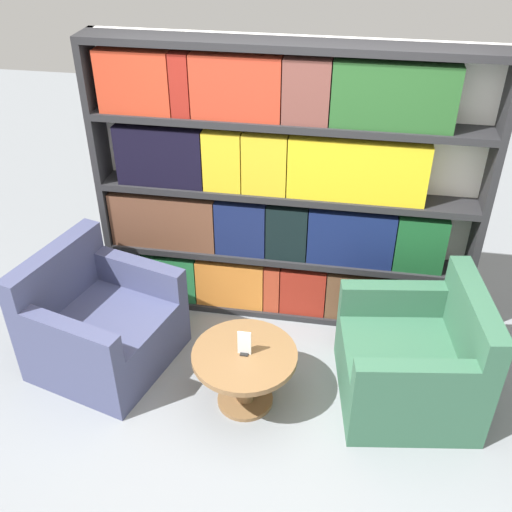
% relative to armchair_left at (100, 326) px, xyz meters
% --- Properties ---
extents(ground_plane, '(14.00, 14.00, 0.00)m').
position_rel_armchair_left_xyz_m(ground_plane, '(1.22, -0.45, -0.30)').
color(ground_plane, gray).
extents(bookshelf, '(2.80, 0.30, 2.16)m').
position_rel_armchair_left_xyz_m(bookshelf, '(1.17, 0.81, 0.77)').
color(bookshelf, silver).
rests_on(bookshelf, ground_plane).
extents(armchair_left, '(1.07, 1.10, 0.87)m').
position_rel_armchair_left_xyz_m(armchair_left, '(0.00, 0.00, 0.00)').
color(armchair_left, '#42476B').
rests_on(armchair_left, ground_plane).
extents(armchair_right, '(0.98, 1.02, 0.87)m').
position_rel_armchair_left_xyz_m(armchair_right, '(2.21, -0.00, 0.00)').
color(armchair_right, '#336047').
rests_on(armchair_right, ground_plane).
extents(coffee_table, '(0.69, 0.69, 0.44)m').
position_rel_armchair_left_xyz_m(coffee_table, '(1.10, -0.25, 0.01)').
color(coffee_table, brown).
rests_on(coffee_table, ground_plane).
extents(table_sign, '(0.09, 0.06, 0.18)m').
position_rel_armchair_left_xyz_m(table_sign, '(1.10, -0.25, 0.22)').
color(table_sign, black).
rests_on(table_sign, coffee_table).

